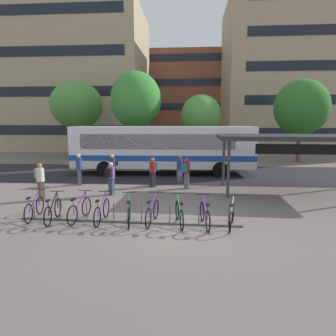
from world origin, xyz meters
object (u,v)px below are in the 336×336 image
parked_bicycle_purple_0 (34,208)px  parked_bicycle_silver_8 (232,216)px  commuter_maroon_pack_5 (180,167)px  street_tree_3 (201,116)px  commuter_teal_pack_1 (153,170)px  commuter_grey_pack_6 (79,167)px  commuter_teal_pack_0 (186,171)px  parked_bicycle_purple_7 (205,215)px  city_bus (164,148)px  parked_bicycle_black_1 (53,211)px  street_tree_2 (136,100)px  transit_shelter (293,139)px  parked_bicycle_purple_3 (102,211)px  parked_bicycle_purple_2 (80,210)px  street_tree_1 (77,105)px  parked_bicycle_green_6 (179,214)px  parked_bicycle_purple_5 (152,213)px  street_tree_0 (301,108)px  commuter_grey_pack_2 (40,179)px  parked_bicycle_green_4 (129,213)px  commuter_navy_pack_3 (113,166)px  commuter_black_pack_4 (111,176)px

parked_bicycle_purple_0 → parked_bicycle_silver_8: same height
commuter_maroon_pack_5 → street_tree_3: bearing=-136.4°
commuter_teal_pack_1 → commuter_grey_pack_6: size_ratio=0.91×
commuter_teal_pack_0 → parked_bicycle_purple_7: bearing=-155.2°
city_bus → parked_bicycle_black_1: 10.27m
commuter_grey_pack_6 → street_tree_2: 10.84m
transit_shelter → commuter_grey_pack_6: (-11.10, 1.01, -1.68)m
street_tree_2 → transit_shelter: bearing=-48.3°
parked_bicycle_black_1 → commuter_teal_pack_0: size_ratio=1.06×
parked_bicycle_purple_3 → transit_shelter: size_ratio=0.24×
parked_bicycle_black_1 → parked_bicycle_purple_2: 0.91m
parked_bicycle_purple_3 → street_tree_1: 20.57m
parked_bicycle_silver_8 → street_tree_3: bearing=14.5°
parked_bicycle_purple_3 → parked_bicycle_silver_8: (4.48, -0.17, 0.00)m
parked_bicycle_green_6 → street_tree_1: street_tree_1 is taller
parked_bicycle_silver_8 → street_tree_1: 22.84m
parked_bicycle_purple_5 → commuter_teal_pack_1: 5.63m
street_tree_0 → street_tree_2: street_tree_2 is taller
commuter_grey_pack_2 → street_tree_3: street_tree_3 is taller
parked_bicycle_purple_7 → commuter_teal_pack_1: size_ratio=1.07×
parked_bicycle_purple_2 → parked_bicycle_green_4: 1.83m
parked_bicycle_purple_2 → parked_bicycle_black_1: bearing=107.9°
commuter_grey_pack_2 → street_tree_2: size_ratio=0.22×
city_bus → commuter_grey_pack_2: city_bus is taller
parked_bicycle_green_4 → parked_bicycle_purple_5: same height
parked_bicycle_purple_2 → commuter_grey_pack_6: 6.08m
parked_bicycle_purple_3 → commuter_grey_pack_2: commuter_grey_pack_2 is taller
parked_bicycle_green_6 → commuter_maroon_pack_5: (-0.18, 6.66, 0.55)m
parked_bicycle_green_6 → street_tree_2: bearing=5.1°
commuter_teal_pack_0 → street_tree_2: 12.07m
commuter_grey_pack_6 → street_tree_0: size_ratio=0.25×
parked_bicycle_purple_2 → parked_bicycle_purple_3: (0.84, -0.10, 0.00)m
parked_bicycle_silver_8 → street_tree_1: (-12.52, 18.50, 4.76)m
parked_bicycle_purple_5 → parked_bicycle_green_4: bearing=103.0°
parked_bicycle_purple_5 → commuter_grey_pack_6: 7.52m
commuter_maroon_pack_5 → commuter_navy_pack_3: bearing=-40.6°
parked_bicycle_purple_0 → transit_shelter: 11.77m
parked_bicycle_silver_8 → commuter_grey_pack_6: 9.59m
parked_bicycle_purple_3 → street_tree_0: bearing=-37.3°
parked_bicycle_silver_8 → commuter_teal_pack_0: 5.70m
parked_bicycle_purple_3 → street_tree_1: street_tree_1 is taller
transit_shelter → parked_bicycle_purple_3: bearing=-147.7°
commuter_teal_pack_1 → street_tree_0: 16.31m
parked_bicycle_purple_2 → commuter_teal_pack_0: (3.75, 5.18, 0.55)m
commuter_teal_pack_0 → street_tree_2: (-4.52, 10.28, 4.42)m
street_tree_1 → parked_bicycle_purple_7: bearing=-57.8°
parked_bicycle_purple_0 → commuter_navy_pack_3: 6.75m
parked_bicycle_black_1 → street_tree_2: (0.12, 15.64, 4.97)m
parked_bicycle_purple_7 → commuter_black_pack_4: (-4.28, 3.86, 0.53)m
street_tree_2 → parked_bicycle_purple_2: bearing=-87.1°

